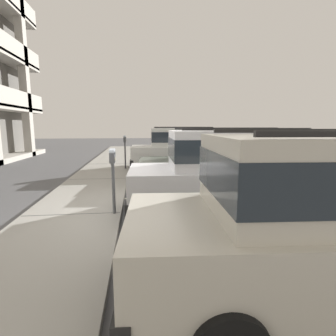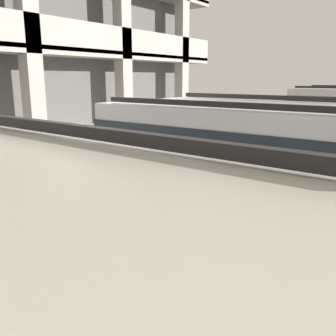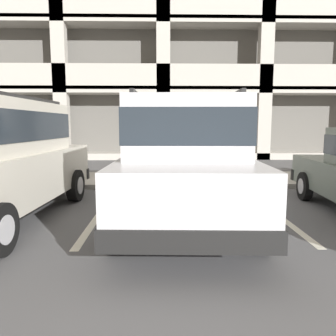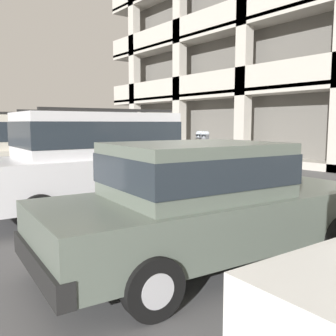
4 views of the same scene
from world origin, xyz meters
TOP-DOWN VIEW (x-y plane):
  - ground_plane at (0.00, 0.00)m, footprint 80.00×80.00m
  - sidewalk at (0.00, 1.30)m, footprint 40.00×2.20m
  - parking_stall_lines at (1.59, -1.40)m, footprint 12.83×4.80m
  - silver_suv at (-0.10, -2.38)m, footprint 2.16×4.85m
  - parking_meter_near at (-0.04, 0.35)m, footprint 0.35×0.12m
  - parking_garage at (-0.37, 12.44)m, footprint 32.00×10.00m

SIDE VIEW (x-z plane):
  - ground_plane at x=0.00m, z-range -0.10..0.00m
  - parking_stall_lines at x=1.59m, z-range 0.00..0.01m
  - sidewalk at x=0.00m, z-range 0.00..0.12m
  - silver_suv at x=-0.10m, z-range 0.07..2.11m
  - parking_meter_near at x=-0.04m, z-range 0.48..1.94m
  - parking_garage at x=-0.37m, z-range -0.59..15.66m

